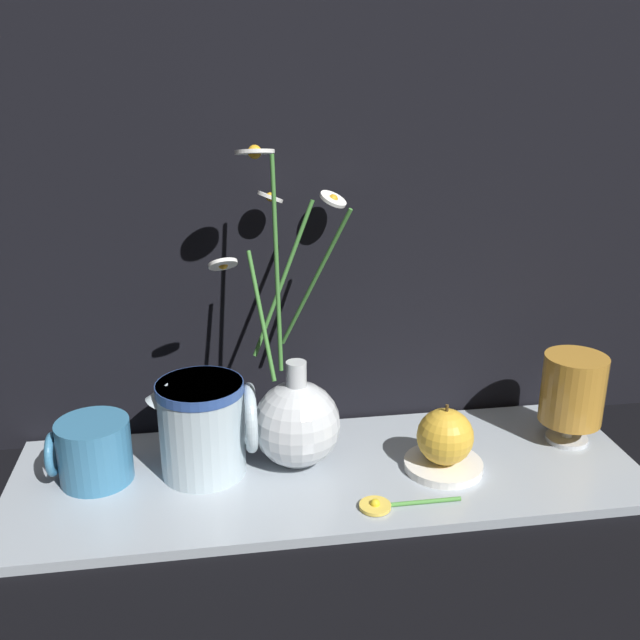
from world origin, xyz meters
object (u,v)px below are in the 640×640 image
vase_with_flowers (296,417)px  tea_glass (573,391)px  yellow_mug (93,451)px  ceramic_pitcher (204,423)px  orange_fruit (445,437)px

vase_with_flowers → tea_glass: bearing=-0.1°
vase_with_flowers → tea_glass: vase_with_flowers is taller
yellow_mug → ceramic_pitcher: bearing=-0.8°
tea_glass → orange_fruit: tea_glass is taller
vase_with_flowers → tea_glass: (0.36, -0.00, 0.01)m
yellow_mug → orange_fruit: bearing=-5.6°
vase_with_flowers → ceramic_pitcher: bearing=-178.0°
tea_glass → ceramic_pitcher: bearing=-179.6°
yellow_mug → orange_fruit: orange_fruit is taller
tea_glass → orange_fruit: bearing=-167.0°
yellow_mug → ceramic_pitcher: size_ratio=0.75×
vase_with_flowers → yellow_mug: size_ratio=4.06×
tea_glass → vase_with_flowers: bearing=179.9°
vase_with_flowers → tea_glass: size_ratio=3.23×
ceramic_pitcher → tea_glass: 0.47m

